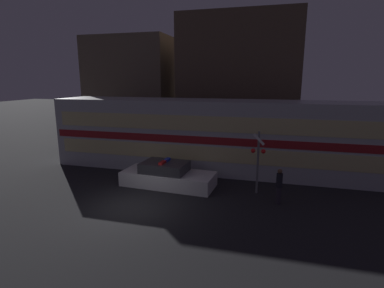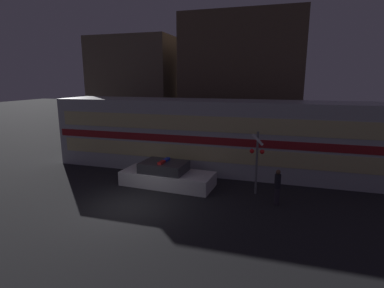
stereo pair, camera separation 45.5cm
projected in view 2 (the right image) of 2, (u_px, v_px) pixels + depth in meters
The scene contains 7 objects.
ground_plane at pixel (128, 207), 13.19m from camera, with size 120.00×120.00×0.00m, color black.
train at pixel (213, 136), 18.27m from camera, with size 19.87×3.19×4.30m.
police_car at pixel (167, 176), 15.84m from camera, with size 4.98×2.20×1.38m.
pedestrian at pixel (277, 187), 13.32m from camera, with size 0.27×0.27×1.63m.
crossing_signal_near at pixel (257, 158), 14.34m from camera, with size 0.70×0.28×3.10m.
building_left at pixel (136, 91), 26.70m from camera, with size 7.18×4.89×9.03m.
building_center at pixel (241, 84), 23.30m from camera, with size 9.01×4.49×10.29m.
Camera 2 is at (6.26, -10.95, 5.54)m, focal length 28.00 mm.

